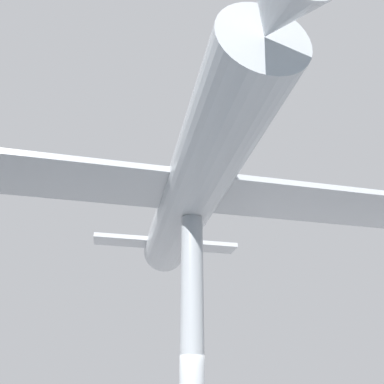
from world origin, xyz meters
TOP-DOWN VIEW (x-y plane):
  - support_pylon_central at (0.00, 0.00)m, footprint 0.63×0.63m
  - suspended_airplane at (-0.07, 0.23)m, footprint 18.91×13.54m

SIDE VIEW (x-z plane):
  - support_pylon_central at x=0.00m, z-range 0.00..6.22m
  - suspended_airplane at x=-0.07m, z-range 5.74..8.50m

